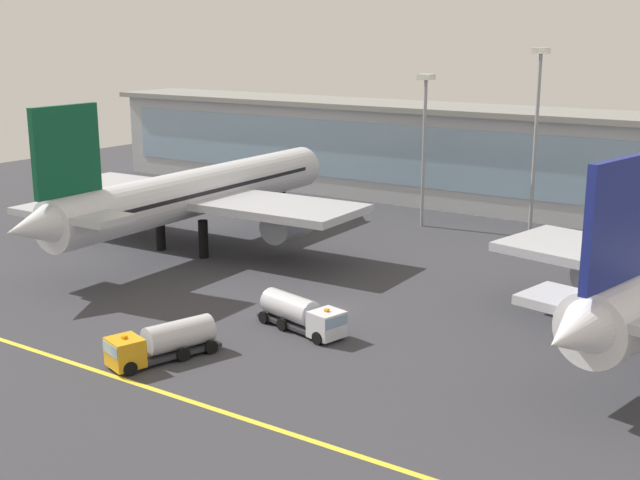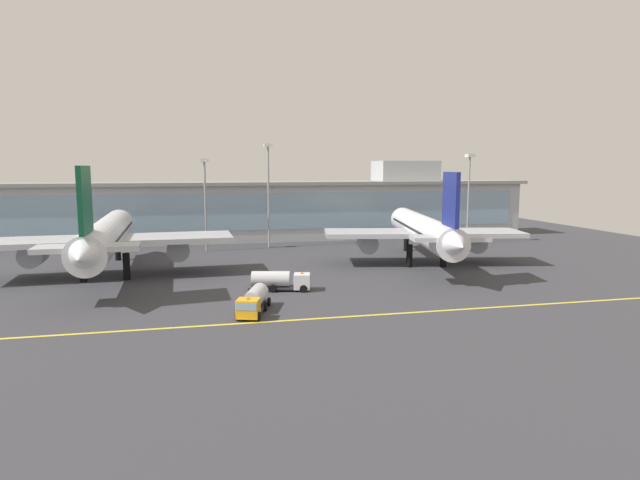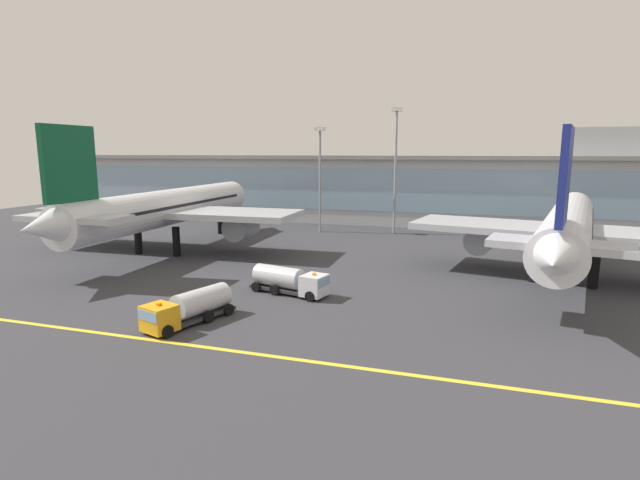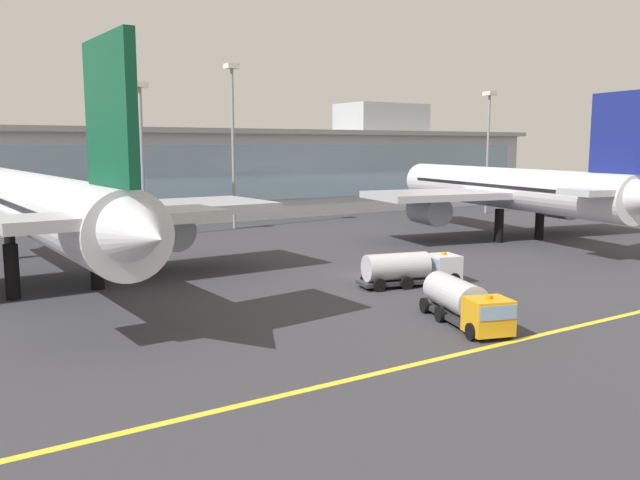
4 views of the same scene
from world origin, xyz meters
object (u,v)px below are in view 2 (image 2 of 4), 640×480
(fuel_tanker_truck, at_px, (282,280))
(baggage_tug_near, at_px, (253,301))
(airliner_near_left, at_px, (106,237))
(airliner_near_right, at_px, (423,231))
(apron_light_mast_centre, at_px, (469,184))
(apron_light_mast_east, at_px, (205,189))
(apron_light_mast_west, at_px, (268,180))

(fuel_tanker_truck, relative_size, baggage_tug_near, 1.00)
(airliner_near_left, xyz_separation_m, airliner_near_right, (55.79, -0.29, -0.33))
(airliner_near_left, distance_m, apron_light_mast_centre, 81.16)
(airliner_near_right, height_order, fuel_tanker_truck, airliner_near_right)
(airliner_near_left, height_order, apron_light_mast_east, apron_light_mast_east)
(fuel_tanker_truck, relative_size, apron_light_mast_centre, 0.44)
(fuel_tanker_truck, relative_size, apron_light_mast_east, 0.47)
(fuel_tanker_truck, distance_m, apron_light_mast_east, 44.23)
(apron_light_mast_west, height_order, apron_light_mast_east, apron_light_mast_west)
(airliner_near_right, distance_m, apron_light_mast_west, 38.60)
(apron_light_mast_east, bearing_deg, airliner_near_left, -123.49)
(airliner_near_right, distance_m, apron_light_mast_east, 47.22)
(baggage_tug_near, height_order, apron_light_mast_centre, apron_light_mast_centre)
(airliner_near_right, xyz_separation_m, fuel_tanker_truck, (-29.26, -16.01, -4.83))
(apron_light_mast_west, bearing_deg, fuel_tanker_truck, -95.29)
(airliner_near_left, distance_m, fuel_tanker_truck, 31.57)
(apron_light_mast_east, bearing_deg, fuel_tanker_truck, -76.57)
(airliner_near_right, distance_m, baggage_tug_near, 44.61)
(apron_light_mast_west, bearing_deg, airliner_near_left, -137.98)
(fuel_tanker_truck, xyz_separation_m, baggage_tug_near, (-5.44, -11.61, 0.00))
(baggage_tug_near, distance_m, apron_light_mast_centre, 77.09)
(fuel_tanker_truck, bearing_deg, baggage_tug_near, -102.00)
(airliner_near_right, distance_m, fuel_tanker_truck, 33.70)
(baggage_tug_near, bearing_deg, airliner_near_left, -125.20)
(airliner_near_left, distance_m, airliner_near_right, 55.80)
(baggage_tug_near, relative_size, apron_light_mast_west, 0.40)
(baggage_tug_near, bearing_deg, airliner_near_right, 146.24)
(airliner_near_left, bearing_deg, fuel_tanker_truck, -123.31)
(fuel_tanker_truck, bearing_deg, airliner_near_left, 161.56)
(apron_light_mast_west, bearing_deg, airliner_near_right, -47.86)
(apron_light_mast_west, xyz_separation_m, apron_light_mast_east, (-13.96, -2.41, -1.90))
(airliner_near_right, xyz_separation_m, apron_light_mast_west, (-25.20, 27.85, 8.89))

